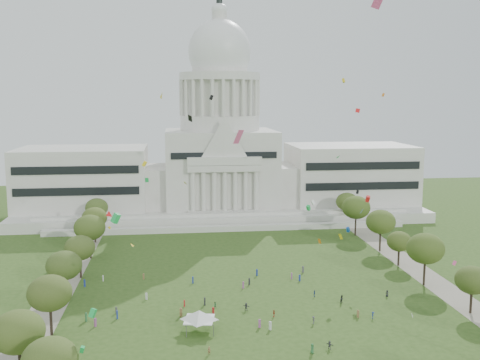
# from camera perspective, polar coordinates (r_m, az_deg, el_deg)

# --- Properties ---
(ground) EXTENTS (400.00, 400.00, 0.00)m
(ground) POSITION_cam_1_polar(r_m,az_deg,el_deg) (125.22, 2.51, -14.00)
(ground) COLOR #2E4C18
(ground) RESTS_ON ground
(capitol) EXTENTS (160.00, 64.50, 91.30)m
(capitol) POSITION_cam_1_polar(r_m,az_deg,el_deg) (229.99, -2.03, 2.07)
(capitol) COLOR silver
(capitol) RESTS_ON ground
(path_left) EXTENTS (8.00, 160.00, 0.04)m
(path_left) POSITION_cam_1_polar(r_m,az_deg,el_deg) (154.64, -17.53, -9.96)
(path_left) COLOR gray
(path_left) RESTS_ON ground
(path_right) EXTENTS (8.00, 160.00, 0.04)m
(path_right) POSITION_cam_1_polar(r_m,az_deg,el_deg) (166.01, 17.53, -8.69)
(path_right) COLOR gray
(path_right) RESTS_ON ground
(row_tree_l_0) EXTENTS (8.85, 8.85, 12.59)m
(row_tree_l_0) POSITION_cam_1_polar(r_m,az_deg,el_deg) (103.71, -21.61, -14.16)
(row_tree_l_0) COLOR black
(row_tree_l_0) RESTS_ON ground
(row_tree_l_1) EXTENTS (8.86, 8.86, 12.59)m
(row_tree_l_1) POSITION_cam_1_polar(r_m,az_deg,el_deg) (120.44, -18.78, -10.83)
(row_tree_l_1) COLOR black
(row_tree_l_1) RESTS_ON ground
(row_tree_r_1) EXTENTS (7.58, 7.58, 10.78)m
(row_tree_r_1) POSITION_cam_1_polar(r_m,az_deg,el_deg) (136.03, 22.53, -9.38)
(row_tree_r_1) COLOR black
(row_tree_r_1) RESTS_ON ground
(row_tree_l_2) EXTENTS (8.42, 8.42, 11.97)m
(row_tree_l_2) POSITION_cam_1_polar(r_m,az_deg,el_deg) (139.68, -17.45, -8.29)
(row_tree_l_2) COLOR black
(row_tree_l_2) RESTS_ON ground
(row_tree_r_2) EXTENTS (9.55, 9.55, 13.58)m
(row_tree_r_2) POSITION_cam_1_polar(r_m,az_deg,el_deg) (150.88, 18.32, -6.63)
(row_tree_r_2) COLOR black
(row_tree_r_2) RESTS_ON ground
(row_tree_l_3) EXTENTS (8.12, 8.12, 11.55)m
(row_tree_l_3) POSITION_cam_1_polar(r_m,az_deg,el_deg) (155.34, -15.97, -6.65)
(row_tree_l_3) COLOR black
(row_tree_l_3) RESTS_ON ground
(row_tree_r_3) EXTENTS (7.01, 7.01, 9.98)m
(row_tree_r_3) POSITION_cam_1_polar(r_m,az_deg,el_deg) (166.67, 15.87, -6.03)
(row_tree_r_3) COLOR black
(row_tree_r_3) RESTS_ON ground
(row_tree_l_4) EXTENTS (9.29, 9.29, 13.21)m
(row_tree_l_4) POSITION_cam_1_polar(r_m,az_deg,el_deg) (172.81, -15.03, -4.69)
(row_tree_l_4) COLOR black
(row_tree_l_4) RESTS_ON ground
(row_tree_r_4) EXTENTS (9.19, 9.19, 13.06)m
(row_tree_r_4) POSITION_cam_1_polar(r_m,az_deg,el_deg) (180.32, 14.11, -4.15)
(row_tree_r_4) COLOR black
(row_tree_r_4) RESTS_ON ground
(row_tree_l_5) EXTENTS (8.33, 8.33, 11.85)m
(row_tree_l_5) POSITION_cam_1_polar(r_m,az_deg,el_deg) (191.14, -14.57, -3.72)
(row_tree_l_5) COLOR black
(row_tree_l_5) RESTS_ON ground
(row_tree_r_5) EXTENTS (9.82, 9.82, 13.96)m
(row_tree_r_5) POSITION_cam_1_polar(r_m,az_deg,el_deg) (198.32, 11.71, -2.75)
(row_tree_r_5) COLOR black
(row_tree_r_5) RESTS_ON ground
(row_tree_l_6) EXTENTS (8.19, 8.19, 11.64)m
(row_tree_l_6) POSITION_cam_1_polar(r_m,az_deg,el_deg) (209.00, -14.36, -2.73)
(row_tree_l_6) COLOR black
(row_tree_l_6) RESTS_ON ground
(row_tree_r_6) EXTENTS (8.42, 8.42, 11.97)m
(row_tree_r_6) POSITION_cam_1_polar(r_m,az_deg,el_deg) (216.09, 10.82, -2.19)
(row_tree_r_6) COLOR black
(row_tree_r_6) RESTS_ON ground
(near_tree_0) EXTENTS (8.47, 8.47, 12.04)m
(near_tree_0) POSITION_cam_1_polar(r_m,az_deg,el_deg) (93.02, -18.76, -16.96)
(near_tree_0) COLOR black
(near_tree_0) RESTS_ON ground
(event_tent) EXTENTS (9.52, 9.52, 4.59)m
(event_tent) POSITION_cam_1_polar(r_m,az_deg,el_deg) (118.53, -4.16, -13.48)
(event_tent) COLOR #4C4C4C
(event_tent) RESTS_ON ground
(person_0) EXTENTS (0.92, 0.77, 1.61)m
(person_0) POSITION_cam_1_polar(r_m,az_deg,el_deg) (142.62, 14.72, -11.08)
(person_0) COLOR #26262B
(person_0) RESTS_ON ground
(person_2) EXTENTS (1.11, 1.00, 1.94)m
(person_2) POSITION_cam_1_polar(r_m,az_deg,el_deg) (136.08, 10.32, -11.82)
(person_2) COLOR #26262B
(person_2) RESTS_ON ground
(person_3) EXTENTS (0.67, 1.13, 1.67)m
(person_3) POSITION_cam_1_polar(r_m,az_deg,el_deg) (123.77, 7.47, -13.92)
(person_3) COLOR #4C4C51
(person_3) RESTS_ON ground
(person_4) EXTENTS (0.57, 0.96, 1.58)m
(person_4) POSITION_cam_1_polar(r_m,az_deg,el_deg) (126.55, 3.47, -13.37)
(person_4) COLOR #B21E1E
(person_4) RESTS_ON ground
(person_5) EXTENTS (1.79, 1.37, 1.81)m
(person_5) POSITION_cam_1_polar(r_m,az_deg,el_deg) (129.71, 0.64, -12.74)
(person_5) COLOR #4C4C51
(person_5) RESTS_ON ground
(person_6) EXTENTS (0.91, 1.10, 1.93)m
(person_6) POSITION_cam_1_polar(r_m,az_deg,el_deg) (110.85, 7.35, -16.61)
(person_6) COLOR #33723F
(person_6) RESTS_ON ground
(person_7) EXTENTS (0.70, 0.59, 1.65)m
(person_7) POSITION_cam_1_polar(r_m,az_deg,el_deg) (109.75, -3.17, -16.90)
(person_7) COLOR olive
(person_7) RESTS_ON ground
(person_8) EXTENTS (0.79, 0.56, 1.51)m
(person_8) POSITION_cam_1_polar(r_m,az_deg,el_deg) (131.22, -2.57, -12.57)
(person_8) COLOR #33723F
(person_8) RESTS_ON ground
(person_9) EXTENTS (0.92, 1.11, 1.52)m
(person_9) POSITION_cam_1_polar(r_m,az_deg,el_deg) (128.76, 13.36, -13.21)
(person_9) COLOR navy
(person_9) RESTS_ON ground
(person_10) EXTENTS (0.81, 1.04, 1.56)m
(person_10) POSITION_cam_1_polar(r_m,az_deg,el_deg) (139.26, 7.57, -11.36)
(person_10) COLOR navy
(person_10) RESTS_ON ground
(person_11) EXTENTS (1.51, 1.51, 1.65)m
(person_11) POSITION_cam_1_polar(r_m,az_deg,el_deg) (112.99, 9.09, -16.22)
(person_11) COLOR #4C4C51
(person_11) RESTS_ON ground
(distant_crowd) EXTENTS (63.01, 37.34, 1.93)m
(distant_crowd) POSITION_cam_1_polar(r_m,az_deg,el_deg) (136.47, -4.08, -11.68)
(distant_crowd) COLOR #994C8C
(distant_crowd) RESTS_ON ground
(kite_swarm) EXTENTS (79.36, 96.31, 65.30)m
(kite_swarm) POSITION_cam_1_polar(r_m,az_deg,el_deg) (126.25, 4.90, -0.77)
(kite_swarm) COLOR orange
(kite_swarm) RESTS_ON ground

